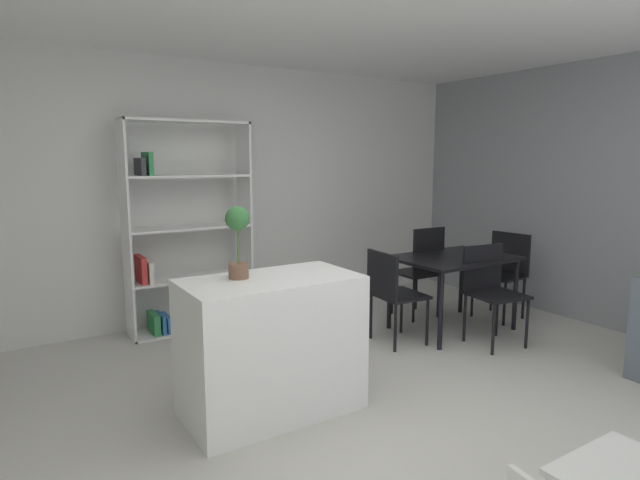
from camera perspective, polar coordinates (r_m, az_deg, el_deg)
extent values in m
plane|color=beige|center=(3.57, 5.49, -19.07)|extent=(8.78, 8.78, 0.00)
cube|color=silver|center=(5.55, -11.78, 5.08)|extent=(6.39, 0.06, 2.64)
cube|color=white|center=(3.51, -5.34, -11.43)|extent=(1.14, 0.62, 0.91)
cylinder|color=brown|center=(3.38, -8.92, -3.37)|extent=(0.13, 0.13, 0.10)
cylinder|color=#476633|center=(3.35, -8.98, -0.62)|extent=(0.01, 0.01, 0.23)
sphere|color=#326E37|center=(3.33, -9.06, 2.35)|extent=(0.16, 0.16, 0.16)
cube|color=white|center=(5.04, -20.49, 0.82)|extent=(0.02, 0.34, 2.03)
cube|color=white|center=(5.40, -8.24, 1.80)|extent=(0.02, 0.34, 2.03)
cube|color=white|center=(5.16, -14.59, 12.45)|extent=(1.20, 0.34, 0.02)
cube|color=white|center=(5.41, -13.74, -9.25)|extent=(1.20, 0.34, 0.02)
cube|color=white|center=(5.27, -13.95, -4.01)|extent=(1.15, 0.34, 0.02)
cube|color=white|center=(5.19, -14.15, 1.34)|extent=(1.15, 0.34, 0.02)
cube|color=white|center=(5.15, -14.36, 6.82)|extent=(1.15, 0.34, 0.02)
cube|color=#338E4C|center=(5.27, -17.76, -8.66)|extent=(0.06, 0.28, 0.20)
cube|color=#2D6BAD|center=(5.29, -17.06, -8.65)|extent=(0.03, 0.28, 0.18)
cube|color=#2D6BAD|center=(5.31, -16.49, -8.70)|extent=(0.05, 0.28, 0.16)
cube|color=red|center=(5.12, -19.05, -3.07)|extent=(0.05, 0.28, 0.25)
cube|color=silver|center=(5.14, -18.33, -3.28)|extent=(0.04, 0.28, 0.20)
cube|color=#38383D|center=(5.03, -19.14, 7.59)|extent=(0.04, 0.28, 0.16)
cube|color=#338E4C|center=(5.04, -18.39, 7.94)|extent=(0.04, 0.28, 0.21)
cube|color=silver|center=(2.54, 31.08, -21.44)|extent=(0.54, 0.45, 0.03)
cube|color=black|center=(5.22, 14.44, -1.91)|extent=(1.14, 0.81, 0.03)
cylinder|color=black|center=(4.72, 13.10, -7.60)|extent=(0.04, 0.04, 0.70)
cylinder|color=black|center=(5.47, 20.62, -5.66)|extent=(0.04, 0.04, 0.70)
cylinder|color=black|center=(5.21, 7.62, -5.87)|extent=(0.04, 0.04, 0.70)
cylinder|color=black|center=(5.90, 15.23, -4.36)|extent=(0.04, 0.04, 0.70)
cube|color=black|center=(4.94, 18.80, -5.73)|extent=(0.50, 0.49, 0.03)
cube|color=black|center=(5.04, 17.37, -2.83)|extent=(0.44, 0.09, 0.41)
cylinder|color=black|center=(4.75, 18.47, -9.30)|extent=(0.03, 0.03, 0.45)
cylinder|color=black|center=(5.01, 21.74, -8.53)|extent=(0.03, 0.03, 0.45)
cylinder|color=black|center=(5.02, 15.58, -8.19)|extent=(0.03, 0.03, 0.45)
cylinder|color=black|center=(5.26, 18.82, -7.54)|extent=(0.03, 0.03, 0.45)
cube|color=black|center=(5.79, 19.02, -3.73)|extent=(0.46, 0.48, 0.03)
cube|color=black|center=(5.91, 20.13, -1.30)|extent=(0.08, 0.44, 0.43)
cylinder|color=black|center=(5.80, 16.36, -5.95)|extent=(0.03, 0.03, 0.44)
cylinder|color=black|center=(5.60, 19.57, -6.64)|extent=(0.03, 0.03, 0.44)
cylinder|color=black|center=(6.09, 18.29, -5.34)|extent=(0.03, 0.03, 0.44)
cylinder|color=black|center=(5.90, 21.40, -5.97)|extent=(0.03, 0.03, 0.44)
cube|color=black|center=(5.64, 10.43, -3.57)|extent=(0.41, 0.42, 0.03)
cube|color=black|center=(5.45, 11.83, -1.27)|extent=(0.40, 0.04, 0.49)
cylinder|color=black|center=(5.93, 10.49, -5.34)|extent=(0.03, 0.03, 0.46)
cylinder|color=black|center=(5.72, 7.91, -5.81)|extent=(0.03, 0.03, 0.46)
cylinder|color=black|center=(5.68, 12.84, -6.05)|extent=(0.03, 0.03, 0.46)
cylinder|color=black|center=(5.46, 10.22, -6.58)|extent=(0.03, 0.03, 0.46)
cube|color=black|center=(4.82, 8.66, -5.97)|extent=(0.45, 0.48, 0.03)
cube|color=black|center=(4.66, 6.83, -3.77)|extent=(0.07, 0.45, 0.40)
cylinder|color=black|center=(4.84, 11.67, -8.82)|extent=(0.03, 0.03, 0.43)
cylinder|color=black|center=(5.13, 8.91, -7.71)|extent=(0.03, 0.03, 0.43)
cylinder|color=black|center=(4.63, 8.25, -9.53)|extent=(0.03, 0.03, 0.43)
cylinder|color=black|center=(4.94, 5.60, -8.30)|extent=(0.03, 0.03, 0.43)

